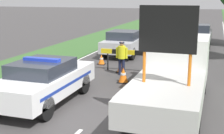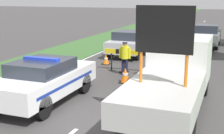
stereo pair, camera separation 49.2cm
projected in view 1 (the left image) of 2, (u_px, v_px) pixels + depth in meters
ground_plane at (90, 121)px, 9.20m from camera, size 160.00×160.00×0.00m
lane_markings at (163, 50)px, 21.24m from camera, size 8.25×52.46×0.01m
grass_verge_left at (111, 34)px, 29.57m from camera, size 3.86×120.00×0.03m
police_car at (45, 80)px, 10.63m from camera, size 1.86×4.57×1.60m
work_truck at (174, 72)px, 10.55m from camera, size 2.08×6.30×3.36m
road_barrier at (135, 54)px, 14.86m from camera, size 3.42×0.08×1.07m
police_officer at (122, 55)px, 14.36m from camera, size 0.56×0.36×1.56m
pedestrian_civilian at (150, 57)px, 13.87m from camera, size 0.59×0.37×1.64m
traffic_cone_near_police at (178, 67)px, 14.60m from camera, size 0.48×0.48×0.66m
traffic_cone_centre_front at (123, 75)px, 13.22m from camera, size 0.47×0.47×0.65m
traffic_cone_near_truck at (101, 59)px, 16.69m from camera, size 0.40×0.40×0.55m
traffic_cone_behind_barrier at (121, 67)px, 15.01m from camera, size 0.39×0.39×0.54m
queued_car_sedan_silver at (124, 43)px, 19.13m from camera, size 1.90×4.00×1.52m
queued_car_suv_grey at (198, 35)px, 22.72m from camera, size 1.86×4.37×1.58m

